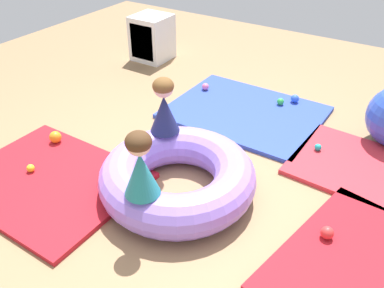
{
  "coord_description": "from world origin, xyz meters",
  "views": [
    {
      "loc": [
        1.35,
        -2.06,
        2.05
      ],
      "look_at": [
        -0.03,
        0.1,
        0.34
      ],
      "focal_mm": 38.33,
      "sensor_mm": 36.0,
      "label": 1
    }
  ],
  "objects": [
    {
      "name": "child_in_navy",
      "position": [
        -0.34,
        0.19,
        0.54
      ],
      "size": [
        0.25,
        0.25,
        0.46
      ],
      "rotation": [
        0.0,
        0.0,
        0.05
      ],
      "color": "navy",
      "rests_on": "inflatable_cushion"
    },
    {
      "name": "play_ball_orange",
      "position": [
        -1.31,
        -0.14,
        0.09
      ],
      "size": [
        0.11,
        0.11,
        0.11
      ],
      "primitive_type": "sphere",
      "color": "orange",
      "rests_on": "gym_mat_far_left"
    },
    {
      "name": "ground_plane",
      "position": [
        0.0,
        0.0,
        0.0
      ],
      "size": [
        8.0,
        8.0,
        0.0
      ],
      "primitive_type": "plane",
      "color": "#93704C"
    },
    {
      "name": "gym_mat_far_left",
      "position": [
        -0.96,
        -0.54,
        0.02
      ],
      "size": [
        1.38,
        1.1,
        0.04
      ],
      "primitive_type": "cube",
      "rotation": [
        0.0,
        0.0,
        -0.01
      ],
      "color": "#B21923",
      "rests_on": "ground"
    },
    {
      "name": "play_ball_pink",
      "position": [
        -0.73,
        1.47,
        0.08
      ],
      "size": [
        0.08,
        0.08,
        0.08
      ],
      "primitive_type": "sphere",
      "color": "pink",
      "rests_on": "gym_mat_front"
    },
    {
      "name": "storage_cube",
      "position": [
        -1.83,
        1.95,
        0.28
      ],
      "size": [
        0.44,
        0.44,
        0.56
      ],
      "color": "silver",
      "rests_on": "ground"
    },
    {
      "name": "child_in_teal",
      "position": [
        -0.02,
        -0.51,
        0.54
      ],
      "size": [
        0.3,
        0.3,
        0.46
      ],
      "rotation": [
        0.0,
        0.0,
        1.9
      ],
      "color": "teal",
      "rests_on": "inflatable_cushion"
    },
    {
      "name": "play_ball_red",
      "position": [
        1.07,
        0.02,
        0.08
      ],
      "size": [
        0.09,
        0.09,
        0.09
      ],
      "primitive_type": "sphere",
      "color": "red",
      "rests_on": "gym_mat_near_left"
    },
    {
      "name": "gym_mat_front",
      "position": [
        -0.15,
        1.28,
        0.02
      ],
      "size": [
        1.48,
        1.17,
        0.04
      ],
      "primitive_type": "cube",
      "rotation": [
        0.0,
        0.0,
        -0.01
      ],
      "color": "#2D47B7",
      "rests_on": "ground"
    },
    {
      "name": "play_ball_blue",
      "position": [
        0.2,
        1.72,
        0.08
      ],
      "size": [
        0.09,
        0.09,
        0.09
      ],
      "primitive_type": "sphere",
      "color": "blue",
      "rests_on": "gym_mat_front"
    },
    {
      "name": "inflatable_cushion",
      "position": [
        -0.03,
        -0.1,
        0.16
      ],
      "size": [
        1.17,
        1.17,
        0.31
      ],
      "primitive_type": "torus",
      "color": "#9975EA",
      "rests_on": "ground"
    },
    {
      "name": "play_ball_green",
      "position": [
        0.1,
        1.59,
        0.08
      ],
      "size": [
        0.07,
        0.07,
        0.07
      ],
      "primitive_type": "sphere",
      "color": "green",
      "rests_on": "gym_mat_front"
    },
    {
      "name": "play_ball_yellow",
      "position": [
        -1.15,
        -0.55,
        0.07
      ],
      "size": [
        0.06,
        0.06,
        0.06
      ],
      "primitive_type": "sphere",
      "color": "yellow",
      "rests_on": "gym_mat_far_left"
    },
    {
      "name": "play_ball_teal",
      "position": [
        0.69,
        0.99,
        0.07
      ],
      "size": [
        0.06,
        0.06,
        0.06
      ],
      "primitive_type": "sphere",
      "color": "teal",
      "rests_on": "gym_mat_far_right"
    }
  ]
}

